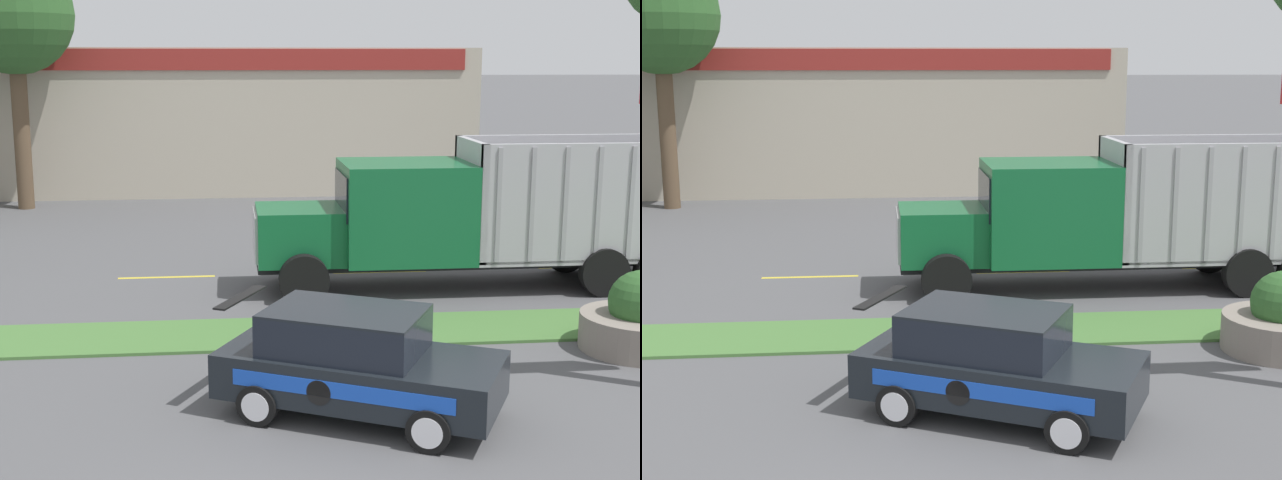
% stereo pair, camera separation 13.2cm
% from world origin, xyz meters
% --- Properties ---
extents(grass_verge, '(120.00, 2.06, 0.06)m').
position_xyz_m(grass_verge, '(0.00, 7.94, 0.03)').
color(grass_verge, '#477538').
rests_on(grass_verge, ground_plane).
extents(centre_line_4, '(2.40, 0.14, 0.01)m').
position_xyz_m(centre_line_4, '(-2.04, 12.97, 0.00)').
color(centre_line_4, yellow).
rests_on(centre_line_4, ground_plane).
extents(centre_line_5, '(2.40, 0.14, 0.01)m').
position_xyz_m(centre_line_5, '(3.36, 12.97, 0.00)').
color(centre_line_5, yellow).
rests_on(centre_line_5, ground_plane).
extents(centre_line_6, '(2.40, 0.14, 0.01)m').
position_xyz_m(centre_line_6, '(8.76, 12.97, 0.00)').
color(centre_line_6, yellow).
rests_on(centre_line_6, ground_plane).
extents(dump_truck_lead, '(11.19, 2.73, 3.52)m').
position_xyz_m(dump_truck_lead, '(4.92, 11.32, 1.62)').
color(dump_truck_lead, black).
rests_on(dump_truck_lead, ground_plane).
extents(rally_car, '(4.60, 3.58, 1.69)m').
position_xyz_m(rally_car, '(1.41, 3.78, 0.85)').
color(rally_car, black).
rests_on(rally_car, ground_plane).
extents(stone_planter, '(2.20, 2.20, 1.52)m').
position_xyz_m(stone_planter, '(7.15, 6.32, 0.54)').
color(stone_planter, gray).
rests_on(stone_planter, ground_plane).
extents(store_building_backdrop, '(28.16, 12.10, 5.80)m').
position_xyz_m(store_building_backdrop, '(-4.51, 31.83, 2.90)').
color(store_building_backdrop, '#BCB29E').
rests_on(store_building_backdrop, ground_plane).
extents(tree_behind_centre, '(4.18, 4.18, 10.03)m').
position_xyz_m(tree_behind_centre, '(-7.82, 24.15, 7.23)').
color(tree_behind_centre, brown).
rests_on(tree_behind_centre, ground_plane).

